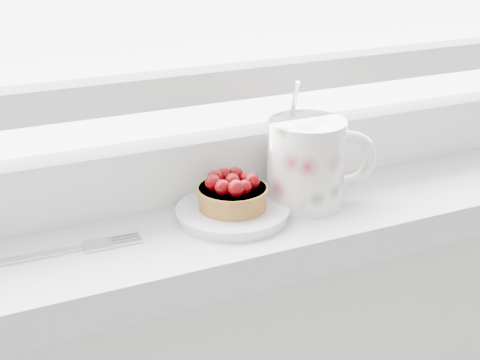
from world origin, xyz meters
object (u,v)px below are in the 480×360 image
floral_mug (309,161)px  fork (48,254)px  saucer (233,212)px  raspberry_tart (232,192)px

floral_mug → fork: 0.30m
saucer → floral_mug: floral_mug is taller
fork → raspberry_tart: bearing=0.4°
raspberry_tart → fork: 0.20m
raspberry_tart → floral_mug: floral_mug is taller
fork → saucer: bearing=0.4°
saucer → floral_mug: bearing=-0.3°
raspberry_tart → floral_mug: 0.10m
raspberry_tart → floral_mug: (0.09, -0.00, 0.02)m
raspberry_tart → saucer: bearing=-8.3°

